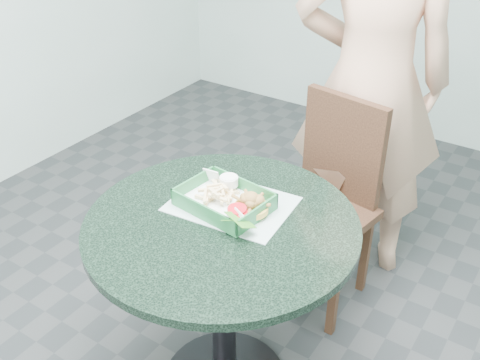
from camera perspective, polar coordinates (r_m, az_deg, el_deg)
The scene contains 9 objects.
cafe_table at distance 1.92m, azimuth -1.79°, elevation -8.81°, with size 0.89×0.89×0.75m.
dining_chair at distance 2.42m, azimuth 9.16°, elevation -1.09°, with size 0.38×0.38×0.93m.
diner_person at distance 2.41m, azimuth 13.83°, elevation 14.54°, with size 0.84×0.55×2.30m, color tan.
placemat at distance 1.89m, azimuth -0.84°, elevation -2.96°, with size 0.39×0.29×0.00m, color #A3BCB9.
food_basket at distance 1.86m, azimuth -1.60°, elevation -2.82°, with size 0.29×0.21×0.06m.
crab_sandwich at distance 1.82m, azimuth 1.27°, elevation -2.63°, with size 0.11×0.11×0.07m.
fries_pile at distance 1.88m, azimuth -2.47°, elevation -1.79°, with size 0.12×0.13×0.05m, color beige, non-canonical shape.
sauce_ramekin at distance 1.92m, azimuth -1.44°, elevation -0.56°, with size 0.06×0.06×0.04m.
garnish_cup at distance 1.77m, azimuth 0.17°, elevation -4.13°, with size 0.11×0.11×0.04m.
Camera 1 is at (0.86, -1.18, 1.82)m, focal length 42.00 mm.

